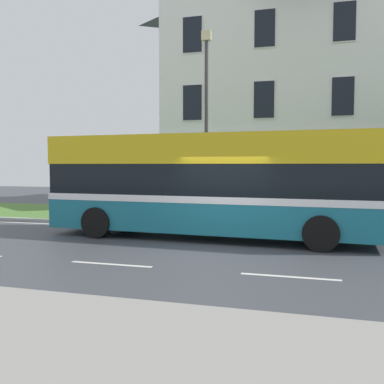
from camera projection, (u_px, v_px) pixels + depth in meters
ground_plane at (223, 246)px, 12.00m from camera, size 60.00×56.00×0.18m
georgian_townhouse at (305, 87)px, 25.61m from camera, size 15.23×10.19×13.60m
iron_verge_railing at (295, 213)px, 14.63m from camera, size 17.08×0.04×0.97m
single_decker_bus at (211, 184)px, 13.25m from camera, size 10.31×2.93×3.18m
street_lamp_post at (206, 114)px, 16.45m from camera, size 0.36×0.24×7.24m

